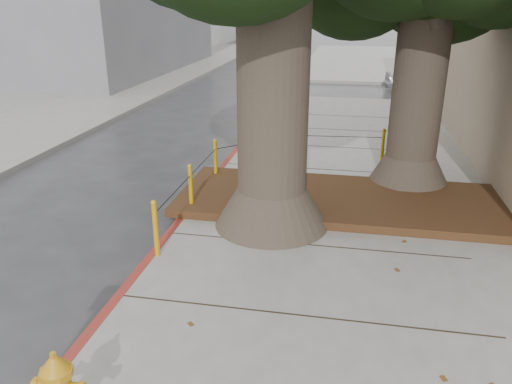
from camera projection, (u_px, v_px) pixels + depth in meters
ground at (261, 320)px, 6.59m from camera, size 140.00×140.00×0.00m
sidewalk_far at (431, 62)px, 32.98m from camera, size 16.00×20.00×0.15m
curb_red at (179, 225)px, 9.20m from camera, size 0.14×26.00×0.16m
planter_bed at (340, 200)px, 9.92m from camera, size 6.40×2.60×0.16m
bollard_ring at (258, 167)px, 10.50m from camera, size 3.79×5.39×0.95m
car_silver at (422, 78)px, 22.89m from camera, size 3.40×1.59×1.13m
car_dark at (105, 70)px, 25.68m from camera, size 1.56×3.77×1.09m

